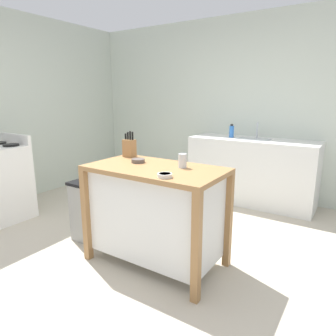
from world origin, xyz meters
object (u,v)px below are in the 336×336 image
object	(u,v)px
knife_block	(129,147)
sink_faucet	(257,130)
kitchen_island	(156,210)
bowl_ceramic_wide	(165,175)
trash_bin	(90,211)
bottle_spray_cleaner	(232,131)
drinking_cup	(183,161)
bowl_stoneware_deep	(138,161)

from	to	relation	value
knife_block	sink_faucet	world-z (taller)	knife_block
knife_block	sink_faucet	xyz separation A→B (m)	(0.66, 1.97, 0.03)
kitchen_island	knife_block	size ratio (longest dim) A/B	4.68
bowl_ceramic_wide	trash_bin	size ratio (longest dim) A/B	0.18
bowl_ceramic_wide	bottle_spray_cleaner	distance (m)	2.32
kitchen_island	bowl_ceramic_wide	size ratio (longest dim) A/B	10.69
bowl_ceramic_wide	sink_faucet	distance (m)	2.43
bottle_spray_cleaner	kitchen_island	bearing A→B (deg)	-86.45
kitchen_island	sink_faucet	bearing A→B (deg)	84.97
trash_bin	bottle_spray_cleaner	world-z (taller)	bottle_spray_cleaner
bottle_spray_cleaner	drinking_cup	bearing A→B (deg)	-80.26
bowl_stoneware_deep	bowl_ceramic_wide	xyz separation A→B (m)	(0.49, -0.29, -0.00)
kitchen_island	knife_block	world-z (taller)	knife_block
knife_block	bowl_ceramic_wide	world-z (taller)	knife_block
trash_bin	bowl_ceramic_wide	bearing A→B (deg)	-11.84
sink_faucet	bottle_spray_cleaner	world-z (taller)	sink_faucet
knife_block	bowl_ceramic_wide	xyz separation A→B (m)	(0.73, -0.46, -0.07)
knife_block	trash_bin	size ratio (longest dim) A/B	0.40
trash_bin	bottle_spray_cleaner	bearing A→B (deg)	71.15
bowl_stoneware_deep	drinking_cup	xyz separation A→B (m)	(0.44, 0.05, 0.04)
kitchen_island	drinking_cup	bearing A→B (deg)	26.78
drinking_cup	trash_bin	distance (m)	1.22
knife_block	bottle_spray_cleaner	distance (m)	1.86
knife_block	drinking_cup	distance (m)	0.69
knife_block	drinking_cup	size ratio (longest dim) A/B	2.13
drinking_cup	trash_bin	world-z (taller)	drinking_cup
bowl_stoneware_deep	sink_faucet	bearing A→B (deg)	78.82
kitchen_island	bowl_stoneware_deep	xyz separation A→B (m)	(-0.23, 0.06, 0.41)
bowl_stoneware_deep	bottle_spray_cleaner	world-z (taller)	bottle_spray_cleaner
kitchen_island	bottle_spray_cleaner	world-z (taller)	bottle_spray_cleaner
drinking_cup	sink_faucet	world-z (taller)	sink_faucet
kitchen_island	trash_bin	bearing A→B (deg)	-179.32
drinking_cup	sink_faucet	size ratio (longest dim) A/B	0.54
bowl_ceramic_wide	bottle_spray_cleaner	size ratio (longest dim) A/B	0.59
bowl_stoneware_deep	trash_bin	xyz separation A→B (m)	(-0.60, -0.07, -0.59)
kitchen_island	trash_bin	world-z (taller)	kitchen_island
drinking_cup	bottle_spray_cleaner	world-z (taller)	bottle_spray_cleaner
drinking_cup	trash_bin	bearing A→B (deg)	-173.71
knife_block	kitchen_island	bearing A→B (deg)	-25.53
bowl_stoneware_deep	sink_faucet	size ratio (longest dim) A/B	0.55
trash_bin	bowl_stoneware_deep	bearing A→B (deg)	6.24
knife_block	bottle_spray_cleaner	world-z (taller)	knife_block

